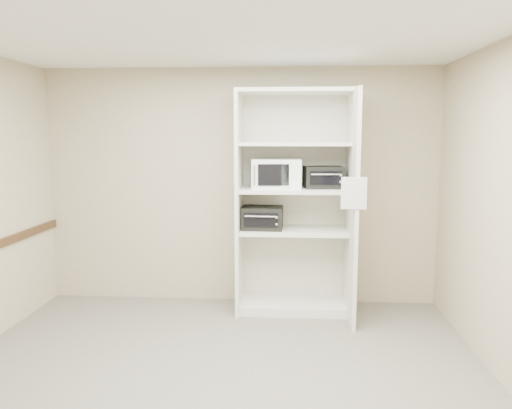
# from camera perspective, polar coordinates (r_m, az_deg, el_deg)

# --- Properties ---
(floor) EXTENTS (4.50, 4.00, 0.01)m
(floor) POSITION_cam_1_polar(r_m,az_deg,el_deg) (4.22, -4.55, -19.47)
(floor) COLOR #615E54
(floor) RESTS_ON ground
(ceiling) EXTENTS (4.50, 4.00, 0.01)m
(ceiling) POSITION_cam_1_polar(r_m,az_deg,el_deg) (3.83, -5.03, 19.33)
(ceiling) COLOR white
(wall_back) EXTENTS (4.50, 0.02, 2.70)m
(wall_back) POSITION_cam_1_polar(r_m,az_deg,el_deg) (5.77, -1.83, 2.04)
(wall_back) COLOR tan
(wall_back) RESTS_ON ground
(wall_front) EXTENTS (4.50, 0.02, 2.70)m
(wall_front) POSITION_cam_1_polar(r_m,az_deg,el_deg) (1.89, -13.94, -10.56)
(wall_front) COLOR tan
(wall_front) RESTS_ON ground
(shelving_unit) EXTENTS (1.24, 0.92, 2.42)m
(shelving_unit) POSITION_cam_1_polar(r_m,az_deg,el_deg) (5.47, 4.83, -0.61)
(shelving_unit) COLOR silver
(shelving_unit) RESTS_ON floor
(microwave) EXTENTS (0.55, 0.43, 0.32)m
(microwave) POSITION_cam_1_polar(r_m,az_deg,el_deg) (5.44, 2.30, 3.57)
(microwave) COLOR white
(microwave) RESTS_ON shelving_unit
(toaster_oven_upper) EXTENTS (0.44, 0.35, 0.24)m
(toaster_oven_upper) POSITION_cam_1_polar(r_m,az_deg,el_deg) (5.48, 7.70, 3.11)
(toaster_oven_upper) COLOR black
(toaster_oven_upper) RESTS_ON shelving_unit
(toaster_oven_lower) EXTENTS (0.45, 0.35, 0.25)m
(toaster_oven_lower) POSITION_cam_1_polar(r_m,az_deg,el_deg) (5.47, 0.74, -1.53)
(toaster_oven_lower) COLOR black
(toaster_oven_lower) RESTS_ON shelving_unit
(paper_sign) EXTENTS (0.24, 0.02, 0.30)m
(paper_sign) POSITION_cam_1_polar(r_m,az_deg,el_deg) (4.85, 11.13, 1.27)
(paper_sign) COLOR white
(paper_sign) RESTS_ON shelving_unit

